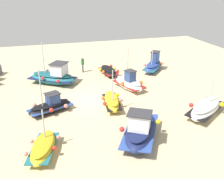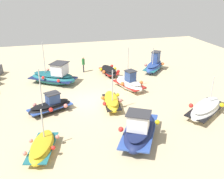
{
  "view_description": "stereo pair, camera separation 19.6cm",
  "coord_description": "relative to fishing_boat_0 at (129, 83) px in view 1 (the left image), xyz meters",
  "views": [
    {
      "loc": [
        -19.22,
        3.81,
        9.27
      ],
      "look_at": [
        0.05,
        -1.79,
        0.9
      ],
      "focal_mm": 41.46,
      "sensor_mm": 36.0,
      "label": 1
    },
    {
      "loc": [
        -19.27,
        3.62,
        9.27
      ],
      "look_at": [
        0.05,
        -1.79,
        0.9
      ],
      "focal_mm": 41.46,
      "sensor_mm": 36.0,
      "label": 2
    }
  ],
  "objects": [
    {
      "name": "ground_plane",
      "position": [
        -1.84,
        3.94,
        -0.59
      ],
      "size": [
        46.04,
        46.04,
        0.0
      ],
      "primitive_type": "plane",
      "color": "#C6B289"
    },
    {
      "name": "fishing_boat_6",
      "position": [
        -6.43,
        -3.82,
        -0.09
      ],
      "size": [
        3.58,
        4.39,
        2.94
      ],
      "rotation": [
        0.0,
        0.0,
        2.15
      ],
      "color": "white",
      "rests_on": "ground_plane"
    },
    {
      "name": "fishing_boat_3",
      "position": [
        4.25,
        -4.44,
        0.07
      ],
      "size": [
        3.75,
        3.59,
        2.88
      ],
      "rotation": [
        0.0,
        0.0,
        5.54
      ],
      "color": "#2D4C9E",
      "rests_on": "ground_plane"
    },
    {
      "name": "fishing_boat_1",
      "position": [
        3.36,
        6.6,
        0.13
      ],
      "size": [
        4.25,
        4.95,
        4.07
      ],
      "rotation": [
        0.0,
        0.0,
        4.11
      ],
      "color": "#1E6670",
      "rests_on": "ground_plane"
    },
    {
      "name": "fishing_boat_8",
      "position": [
        4.51,
        0.74,
        -0.2
      ],
      "size": [
        3.38,
        1.93,
        0.8
      ],
      "rotation": [
        0.0,
        0.0,
        3.26
      ],
      "color": "black",
      "rests_on": "ground_plane"
    },
    {
      "name": "fishing_boat_5",
      "position": [
        -2.65,
        7.31,
        -0.12
      ],
      "size": [
        2.58,
        3.73,
        3.6
      ],
      "rotation": [
        0.0,
        0.0,
        5.1
      ],
      "color": "black",
      "rests_on": "ground_plane"
    },
    {
      "name": "fishing_boat_7",
      "position": [
        -3.17,
        2.59,
        -0.13
      ],
      "size": [
        3.49,
        1.83,
        3.31
      ],
      "rotation": [
        0.0,
        0.0,
        6.16
      ],
      "color": "gold",
      "rests_on": "ground_plane"
    },
    {
      "name": "fishing_boat_2",
      "position": [
        -8.11,
        2.14,
        0.13
      ],
      "size": [
        4.97,
        3.97,
        2.23
      ],
      "rotation": [
        0.0,
        0.0,
        2.61
      ],
      "color": "navy",
      "rests_on": "ground_plane"
    },
    {
      "name": "fishing_boat_0",
      "position": [
        0.0,
        0.0,
        0.0
      ],
      "size": [
        3.81,
        2.44,
        3.98
      ],
      "rotation": [
        0.0,
        0.0,
        3.48
      ],
      "color": "white",
      "rests_on": "ground_plane"
    },
    {
      "name": "fishing_boat_4",
      "position": [
        -7.95,
        8.08,
        -0.17
      ],
      "size": [
        3.46,
        2.12,
        2.6
      ],
      "rotation": [
        0.0,
        0.0,
        2.86
      ],
      "color": "gold",
      "rests_on": "ground_plane"
    },
    {
      "name": "person_walking",
      "position": [
        6.03,
        3.24,
        0.4
      ],
      "size": [
        0.32,
        0.32,
        1.72
      ],
      "rotation": [
        0.0,
        0.0,
        1.4
      ],
      "color": "#2D2D38",
      "rests_on": "ground_plane"
    }
  ]
}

